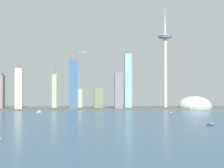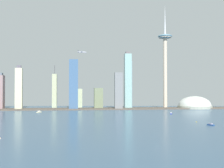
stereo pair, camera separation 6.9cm
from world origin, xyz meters
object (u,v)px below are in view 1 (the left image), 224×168
object	(u,v)px
skyscraper_9	(119,91)
channel_buoy_1	(196,121)
channel_buoy_0	(129,112)
skyscraper_2	(98,98)
skyscraper_0	(80,98)
airplane	(82,52)
skyscraper_8	(19,88)
skyscraper_1	(55,91)
skyscraper_3	(128,81)
boat_2	(171,113)
boat_3	(39,112)
observation_tower	(165,55)
skyscraper_6	(0,92)
stadium_dome	(195,106)
skyscraper_7	(130,84)
boat_1	(211,125)
skyscraper_5	(74,84)

from	to	relation	value
skyscraper_9	channel_buoy_1	xyz separation A→B (m)	(86.83, -340.66, -51.51)
skyscraper_9	channel_buoy_0	world-z (taller)	skyscraper_9
skyscraper_2	channel_buoy_0	distance (m)	161.25
skyscraper_0	airplane	size ratio (longest dim) A/B	2.23
skyscraper_8	skyscraper_1	bearing A→B (deg)	39.32
skyscraper_0	skyscraper_3	world-z (taller)	skyscraper_3
boat_2	boat_3	xyz separation A→B (m)	(-308.19, 89.40, -0.05)
observation_tower	skyscraper_6	size ratio (longest dim) A/B	3.04
skyscraper_0	boat_3	distance (m)	215.84
skyscraper_2	skyscraper_6	world-z (taller)	skyscraper_6
stadium_dome	skyscraper_7	size ratio (longest dim) A/B	0.70
skyscraper_0	airplane	world-z (taller)	airplane
skyscraper_2	skyscraper_6	size ratio (longest dim) A/B	0.59
skyscraper_0	boat_1	bearing A→B (deg)	-67.65
skyscraper_9	boat_3	bearing A→B (deg)	-157.61
skyscraper_5	skyscraper_6	world-z (taller)	skyscraper_5
skyscraper_3	skyscraper_9	distance (m)	60.14
skyscraper_1	airplane	size ratio (longest dim) A/B	5.01
boat_1	boat_2	bearing A→B (deg)	155.90
boat_2	airplane	size ratio (longest dim) A/B	0.48
stadium_dome	skyscraper_3	xyz separation A→B (m)	(-202.46, 18.63, 76.19)
skyscraper_6	channel_buoy_1	distance (m)	570.63
boat_2	skyscraper_1	bearing A→B (deg)	66.21
skyscraper_1	boat_3	distance (m)	199.28
skyscraper_6	boat_3	distance (m)	184.06
observation_tower	stadium_dome	distance (m)	180.26
boat_3	channel_buoy_0	bearing A→B (deg)	118.57
skyscraper_3	skyscraper_5	bearing A→B (deg)	-171.70
observation_tower	stadium_dome	size ratio (longest dim) A/B	3.11
skyscraper_8	skyscraper_9	size ratio (longest dim) A/B	1.19
stadium_dome	skyscraper_2	distance (m)	292.69
skyscraper_6	skyscraper_9	xyz separation A→B (m)	(337.28, -37.99, 2.77)
skyscraper_8	boat_2	world-z (taller)	skyscraper_8
stadium_dome	skyscraper_7	xyz separation A→B (m)	(-187.65, 68.98, 66.14)
boat_3	airplane	world-z (taller)	airplane
skyscraper_0	skyscraper_7	world-z (taller)	skyscraper_7
channel_buoy_0	skyscraper_6	bearing A→B (deg)	158.17
skyscraper_3	channel_buoy_0	distance (m)	164.95
channel_buoy_0	boat_2	bearing A→B (deg)	-41.40
stadium_dome	channel_buoy_1	distance (m)	390.90
skyscraper_1	skyscraper_8	distance (m)	121.82
skyscraper_6	skyscraper_9	bearing A→B (deg)	-6.43
skyscraper_8	airplane	xyz separation A→B (m)	(179.02, 19.53, 108.97)
skyscraper_5	airplane	world-z (taller)	airplane
boat_1	boat_2	world-z (taller)	boat_2
boat_1	channel_buoy_1	size ratio (longest dim) A/B	4.47
observation_tower	skyscraper_7	xyz separation A→B (m)	(-102.88, 46.58, -91.35)
skyscraper_8	channel_buoy_1	world-z (taller)	skyscraper_8
skyscraper_1	channel_buoy_1	size ratio (longest dim) A/B	46.95
skyscraper_8	boat_1	size ratio (longest dim) A/B	9.85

